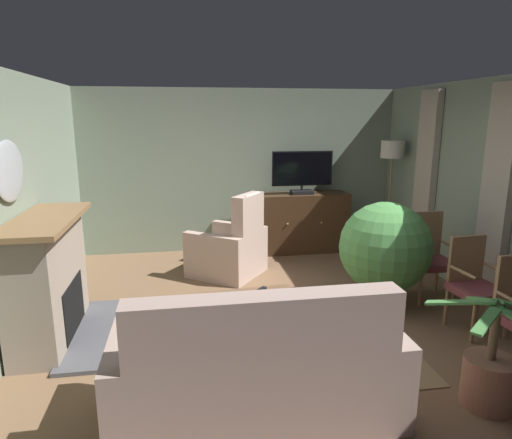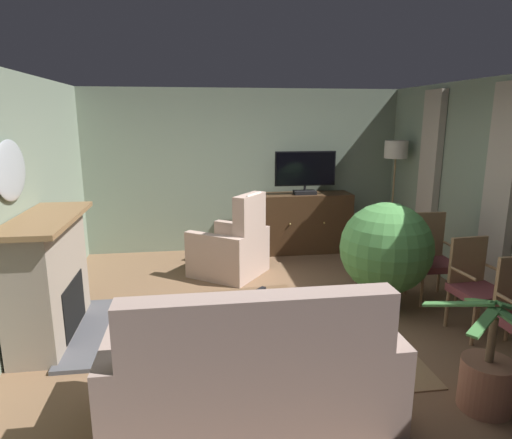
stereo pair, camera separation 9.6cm
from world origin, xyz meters
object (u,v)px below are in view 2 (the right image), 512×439
Objects in this scene: armchair_beside_cabinet at (232,250)px; potted_plant_tall_palm_by_window at (486,380)px; fireplace at (51,280)px; coffee_table at (239,302)px; tv_cabinet at (303,224)px; floor_lamp at (395,163)px; television at (305,172)px; wall_mirror_oval at (11,170)px; tv_remote at (260,290)px; potted_plant_small_fern_corner at (386,249)px; sofa_floral at (254,376)px; side_chair_far_end at (430,256)px; side_chair_nearest_door at (475,284)px.

armchair_beside_cabinet is 3.65m from potted_plant_tall_palm_by_window.
fireplace is 1.90m from coffee_table.
tv_cabinet is 1.74m from floor_lamp.
television is at bearing 166.83° from floor_lamp.
coffee_table is at bearing -7.66° from wall_mirror_oval.
wall_mirror_oval is 0.60× the size of armchair_beside_cabinet.
television is at bearing 19.39° from tv_remote.
potted_plant_small_fern_corner reaches higher than tv_cabinet.
wall_mirror_oval reaches higher than coffee_table.
tv_remote is 1.45m from sofa_floral.
tv_cabinet is at bearing 36.74° from armchair_beside_cabinet.
tv_cabinet is at bearing 19.81° from tv_remote.
floor_lamp is at bearing 80.22° from side_chair_far_end.
side_chair_nearest_door is 0.79× the size of potted_plant_small_fern_corner.
side_chair_nearest_door is at bearing -41.75° from armchair_beside_cabinet.
side_chair_far_end reaches higher than potted_plant_tall_palm_by_window.
side_chair_far_end is at bearing -26.68° from armchair_beside_cabinet.
tv_cabinet is at bearing 64.00° from coffee_table.
side_chair_far_end is (0.01, 0.90, 0.02)m from side_chair_nearest_door.
tv_remote is 0.17× the size of side_chair_nearest_door.
tv_remote is at bearing -4.09° from fireplace.
sofa_floral is 1.78m from potted_plant_tall_palm_by_window.
television is 0.54× the size of floor_lamp.
potted_plant_tall_palm_by_window is at bearing -25.22° from fireplace.
tv_cabinet reaches higher than tv_remote.
potted_plant_small_fern_corner is (1.67, -1.34, 0.34)m from armchair_beside_cabinet.
sofa_floral is (2.08, -1.58, -1.34)m from wall_mirror_oval.
fireplace is 1.77× the size of potted_plant_tall_palm_by_window.
fireplace is at bearing 0.00° from wall_mirror_oval.
fireplace is 1.48× the size of side_chair_far_end.
potted_plant_small_fern_corner is at bearing -116.65° from floor_lamp.
fireplace reaches higher than potted_plant_small_fern_corner.
armchair_beside_cabinet reaches higher than side_chair_nearest_door.
side_chair_far_end is (2.19, 0.53, 0.11)m from tv_remote.
potted_plant_small_fern_corner is (3.62, 0.21, 0.11)m from fireplace.
tv_cabinet is 1.48× the size of side_chair_far_end.
side_chair_far_end is at bearing -63.41° from tv_cabinet.
potted_plant_small_fern_corner is 0.68× the size of floor_lamp.
tv_cabinet is at bearing 164.73° from floor_lamp.
fireplace is 2.11× the size of wall_mirror_oval.
wall_mirror_oval is 0.63× the size of coffee_table.
fireplace is 4.11m from television.
side_chair_far_end is at bearing 71.90° from potted_plant_tall_palm_by_window.
tv_cabinet is at bearing 109.21° from side_chair_nearest_door.
coffee_table is at bearing -138.41° from floor_lamp.
coffee_table is at bearing -164.32° from potted_plant_small_fern_corner.
fireplace is at bearing -142.78° from television.
side_chair_nearest_door is 0.90m from side_chair_far_end.
television is at bearing 100.05° from potted_plant_small_fern_corner.
coffee_table is at bearing -164.56° from side_chair_far_end.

